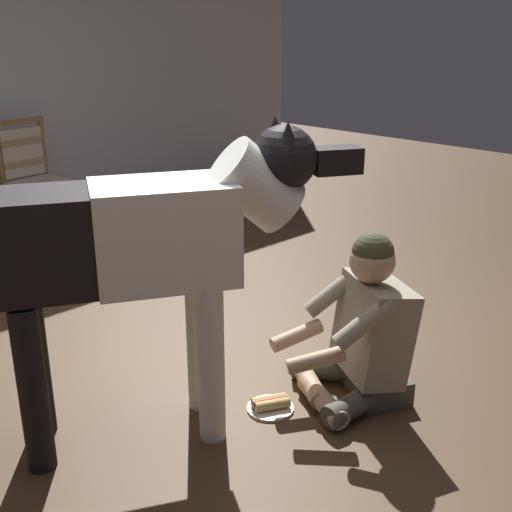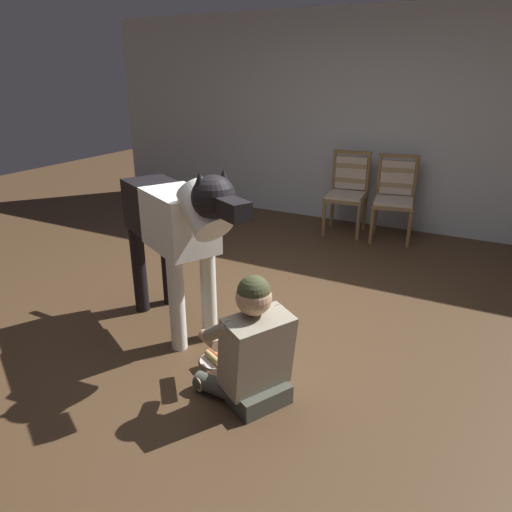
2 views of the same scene
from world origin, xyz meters
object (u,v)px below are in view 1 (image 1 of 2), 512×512
at_px(hot_dog_on_plate, 270,404).
at_px(person_sitting_on_floor, 363,332).
at_px(dining_chair_right_of_pair, 33,174).
at_px(large_dog, 149,244).

bearing_deg(hot_dog_on_plate, person_sitting_on_floor, -27.85).
bearing_deg(person_sitting_on_floor, dining_chair_right_of_pair, 88.99).
relative_size(dining_chair_right_of_pair, hot_dog_on_plate, 4.43).
bearing_deg(person_sitting_on_floor, hot_dog_on_plate, 152.15).
distance_m(dining_chair_right_of_pair, hot_dog_on_plate, 3.29).
height_order(person_sitting_on_floor, hot_dog_on_plate, person_sitting_on_floor).
bearing_deg(large_dog, person_sitting_on_floor, -27.85).
bearing_deg(dining_chair_right_of_pair, large_dog, -107.22).
distance_m(dining_chair_right_of_pair, large_dog, 3.13).
xyz_separation_m(person_sitting_on_floor, hot_dog_on_plate, (-0.40, 0.21, -0.31)).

